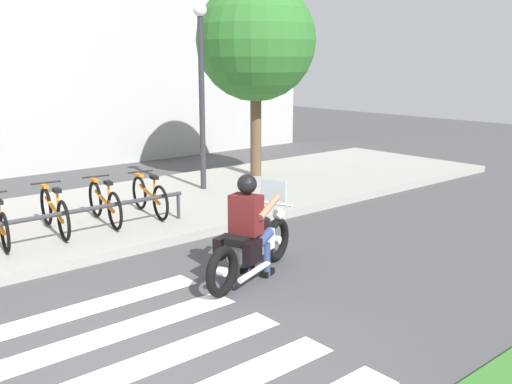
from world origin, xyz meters
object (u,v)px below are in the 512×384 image
at_px(bicycle_3, 54,212).
at_px(tree_near_rack, 256,41).
at_px(bike_rack, 40,219).
at_px(motorcycle, 252,244).
at_px(bicycle_4, 105,203).
at_px(rider, 249,219).
at_px(street_lamp, 201,81).
at_px(bicycle_5, 149,196).

xyz_separation_m(bicycle_3, tree_near_rack, (5.61, 1.58, 2.80)).
bearing_deg(bike_rack, motorcycle, -55.97).
bearing_deg(bicycle_4, tree_near_rack, 18.40).
bearing_deg(rider, tree_near_rack, 48.66).
relative_size(bicycle_4, street_lamp, 0.41).
height_order(bicycle_3, street_lamp, street_lamp).
height_order(bicycle_4, street_lamp, street_lamp).
relative_size(motorcycle, rider, 1.42).
relative_size(bicycle_3, tree_near_rack, 0.36).
xyz_separation_m(motorcycle, tree_near_rack, (4.21, 4.85, 2.84)).
bearing_deg(rider, bicycle_4, 97.81).
distance_m(bicycle_4, bicycle_5, 0.87).
distance_m(bicycle_4, street_lamp, 3.69).
bearing_deg(bicycle_4, motorcycle, -80.87).
xyz_separation_m(motorcycle, bicycle_3, (-1.40, 3.27, 0.04)).
xyz_separation_m(rider, bicycle_5, (0.42, 3.29, -0.34)).
distance_m(bike_rack, tree_near_rack, 6.97).
height_order(motorcycle, bicycle_5, motorcycle).
relative_size(bicycle_3, bike_rack, 0.35).
height_order(motorcycle, bicycle_3, motorcycle).
height_order(motorcycle, tree_near_rack, tree_near_rack).
relative_size(bicycle_4, tree_near_rack, 0.35).
height_order(bicycle_5, street_lamp, street_lamp).
bearing_deg(motorcycle, bike_rack, 124.03).
relative_size(motorcycle, bicycle_5, 1.30).
bearing_deg(street_lamp, bicycle_3, -162.67).
height_order(street_lamp, tree_near_rack, tree_near_rack).
bearing_deg(tree_near_rack, bicycle_3, -164.31).
xyz_separation_m(bicycle_3, bicycle_5, (1.74, 0.00, -0.01)).
xyz_separation_m(bicycle_3, bicycle_4, (0.87, -0.00, -0.00)).
bearing_deg(bicycle_4, bicycle_5, 0.01).
xyz_separation_m(bike_rack, street_lamp, (4.20, 1.73, 1.88)).
distance_m(rider, bicycle_5, 3.34).
height_order(rider, bicycle_3, rider).
distance_m(motorcycle, tree_near_rack, 7.02).
distance_m(bicycle_4, bike_rack, 1.42).
distance_m(motorcycle, rider, 0.38).
bearing_deg(street_lamp, rider, -118.67).
bearing_deg(bicycle_3, bicycle_5, 0.00).
xyz_separation_m(rider, street_lamp, (2.44, 4.47, 1.63)).
relative_size(bicycle_4, bike_rack, 0.33).
height_order(bike_rack, tree_near_rack, tree_near_rack).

